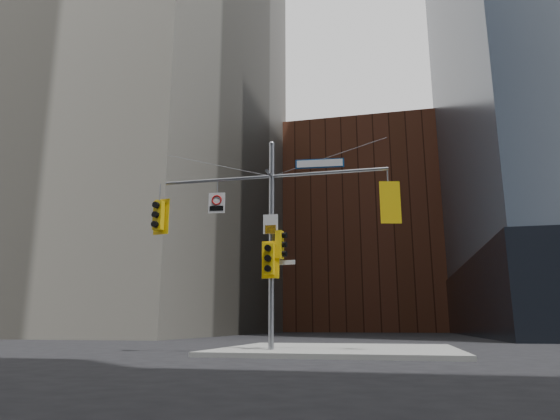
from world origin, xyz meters
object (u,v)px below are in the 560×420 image
at_px(signal_assembly, 271,221).
at_px(traffic_light_west_arm, 159,216).
at_px(traffic_light_pole_side, 281,245).
at_px(traffic_light_east_arm, 389,204).
at_px(traffic_light_pole_front, 269,259).
at_px(regulatory_sign_arm, 217,202).
at_px(street_sign_blade, 320,163).

xyz_separation_m(signal_assembly, traffic_light_west_arm, (-4.23, 0.01, 0.38)).
bearing_deg(signal_assembly, traffic_light_pole_side, 0.48).
bearing_deg(signal_assembly, traffic_light_east_arm, 0.01).
height_order(traffic_light_west_arm, traffic_light_east_arm, traffic_light_east_arm).
relative_size(signal_assembly, traffic_light_pole_front, 6.40).
bearing_deg(signal_assembly, traffic_light_pole_front, -90.01).
xyz_separation_m(traffic_light_pole_front, regulatory_sign_arm, (-2.00, 0.25, 2.11)).
xyz_separation_m(traffic_light_east_arm, traffic_light_pole_front, (-3.96, -0.27, -1.74)).
distance_m(signal_assembly, traffic_light_pole_side, 0.90).
distance_m(signal_assembly, traffic_light_pole_front, 1.38).
bearing_deg(traffic_light_east_arm, street_sign_blade, -13.77).
bearing_deg(traffic_light_west_arm, regulatory_sign_arm, 7.26).
height_order(signal_assembly, traffic_light_east_arm, signal_assembly).
height_order(signal_assembly, street_sign_blade, signal_assembly).
bearing_deg(traffic_light_pole_side, traffic_light_west_arm, 96.16).
relative_size(traffic_light_east_arm, traffic_light_pole_front, 1.11).
distance_m(traffic_light_pole_side, regulatory_sign_arm, 2.82).
xyz_separation_m(traffic_light_west_arm, traffic_light_pole_front, (4.23, -0.28, -1.74)).
bearing_deg(signal_assembly, traffic_light_west_arm, 179.82).
bearing_deg(traffic_light_east_arm, traffic_light_pole_front, -9.85).
distance_m(street_sign_blade, regulatory_sign_arm, 3.89).
relative_size(signal_assembly, regulatory_sign_arm, 10.83).
bearing_deg(traffic_light_pole_front, traffic_light_pole_side, 39.86).
xyz_separation_m(traffic_light_pole_front, street_sign_blade, (1.70, 0.27, 3.29)).
bearing_deg(street_sign_blade, signal_assembly, 175.14).
bearing_deg(traffic_light_pole_side, street_sign_blade, -83.69).
relative_size(traffic_light_west_arm, traffic_light_pole_side, 1.39).
xyz_separation_m(traffic_light_east_arm, street_sign_blade, (-2.26, 0.00, 1.55)).
bearing_deg(traffic_light_pole_side, traffic_light_pole_front, 136.44).
height_order(street_sign_blade, regulatory_sign_arm, street_sign_blade).
relative_size(street_sign_blade, regulatory_sign_arm, 2.26).
xyz_separation_m(traffic_light_east_arm, regulatory_sign_arm, (-5.96, -0.02, 0.37)).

